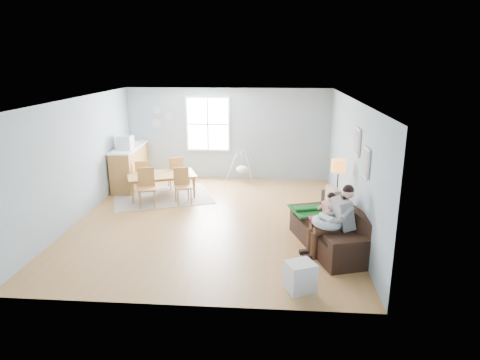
# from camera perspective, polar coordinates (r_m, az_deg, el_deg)

# --- Properties ---
(room) EXTENTS (8.40, 9.40, 3.90)m
(room) POSITION_cam_1_polar(r_m,az_deg,el_deg) (9.15, -3.90, 8.98)
(room) COLOR #AE723E
(window) EXTENTS (1.32, 0.08, 1.62)m
(window) POSITION_cam_1_polar(r_m,az_deg,el_deg) (12.74, -4.30, 7.45)
(window) COLOR silver
(window) RESTS_ON room
(pictures) EXTENTS (0.05, 1.34, 0.74)m
(pictures) POSITION_cam_1_polar(r_m,az_deg,el_deg) (8.28, 15.88, 3.66)
(pictures) COLOR silver
(pictures) RESTS_ON room
(wall_plates) EXTENTS (0.67, 0.02, 0.66)m
(wall_plates) POSITION_cam_1_polar(r_m,az_deg,el_deg) (13.01, -10.49, 8.20)
(wall_plates) COLOR #A0B3C1
(wall_plates) RESTS_ON room
(sofa) EXTENTS (1.48, 2.25, 0.84)m
(sofa) POSITION_cam_1_polar(r_m,az_deg,el_deg) (8.44, 12.31, -6.93)
(sofa) COLOR black
(sofa) RESTS_ON room
(green_throw) EXTENTS (1.14, 1.03, 0.04)m
(green_throw) POSITION_cam_1_polar(r_m,az_deg,el_deg) (8.91, 10.04, -3.93)
(green_throw) COLOR #135622
(green_throw) RESTS_ON sofa
(beige_pillow) EXTENTS (0.26, 0.54, 0.52)m
(beige_pillow) POSITION_cam_1_polar(r_m,az_deg,el_deg) (8.82, 12.26, -2.61)
(beige_pillow) COLOR beige
(beige_pillow) RESTS_ON sofa
(father) EXTENTS (1.00, 0.59, 1.35)m
(father) POSITION_cam_1_polar(r_m,az_deg,el_deg) (7.98, 12.53, -5.02)
(father) COLOR gray
(father) RESTS_ON sofa
(nursing_pillow) EXTENTS (0.65, 0.64, 0.22)m
(nursing_pillow) POSITION_cam_1_polar(r_m,az_deg,el_deg) (7.94, 11.49, -5.59)
(nursing_pillow) COLOR #ACBDD7
(nursing_pillow) RESTS_ON father
(infant) EXTENTS (0.27, 0.35, 0.13)m
(infant) POSITION_cam_1_polar(r_m,az_deg,el_deg) (7.94, 11.37, -5.00)
(infant) COLOR silver
(infant) RESTS_ON nursing_pillow
(toddler) EXTENTS (0.56, 0.40, 0.83)m
(toddler) POSITION_cam_1_polar(r_m,az_deg,el_deg) (8.43, 11.42, -3.90)
(toddler) COLOR silver
(toddler) RESTS_ON sofa
(floor_lamp) EXTENTS (0.30, 0.30, 1.49)m
(floor_lamp) POSITION_cam_1_polar(r_m,az_deg,el_deg) (9.20, 12.96, 1.10)
(floor_lamp) COLOR black
(floor_lamp) RESTS_ON room
(storage_cube) EXTENTS (0.54, 0.52, 0.47)m
(storage_cube) POSITION_cam_1_polar(r_m,az_deg,el_deg) (6.91, 7.95, -12.64)
(storage_cube) COLOR silver
(storage_cube) RESTS_ON room
(rug) EXTENTS (2.97, 2.63, 0.01)m
(rug) POSITION_cam_1_polar(r_m,az_deg,el_deg) (11.47, -10.26, -2.18)
(rug) COLOR gray
(rug) RESTS_ON room
(dining_table) EXTENTS (1.96, 1.53, 0.61)m
(dining_table) POSITION_cam_1_polar(r_m,az_deg,el_deg) (11.38, -10.34, -0.75)
(dining_table) COLOR brown
(dining_table) RESTS_ON rug
(chair_sw) EXTENTS (0.53, 0.53, 0.95)m
(chair_sw) POSITION_cam_1_polar(r_m,az_deg,el_deg) (10.71, -12.36, -0.62)
(chair_sw) COLOR #A16E37
(chair_sw) RESTS_ON rug
(chair_se) EXTENTS (0.53, 0.53, 0.89)m
(chair_se) POSITION_cam_1_polar(r_m,az_deg,el_deg) (10.80, -7.71, -0.45)
(chair_se) COLOR #A16E37
(chair_se) RESTS_ON rug
(chair_nw) EXTENTS (0.50, 0.50, 0.88)m
(chair_nw) POSITION_cam_1_polar(r_m,az_deg,el_deg) (11.89, -12.86, 0.78)
(chair_nw) COLOR #A16E37
(chair_nw) RESTS_ON rug
(chair_ne) EXTENTS (0.55, 0.55, 0.92)m
(chair_ne) POSITION_cam_1_polar(r_m,az_deg,el_deg) (11.96, -8.58, 1.23)
(chair_ne) COLOR #A16E37
(chair_ne) RESTS_ON rug
(counter) EXTENTS (0.67, 2.06, 1.14)m
(counter) POSITION_cam_1_polar(r_m,az_deg,el_deg) (12.52, -14.41, 1.84)
(counter) COLOR brown
(counter) RESTS_ON room
(monitor) EXTENTS (0.39, 0.37, 0.37)m
(monitor) POSITION_cam_1_polar(r_m,az_deg,el_deg) (12.00, -15.10, 4.86)
(monitor) COLOR silver
(monitor) RESTS_ON counter
(baby_swing) EXTENTS (0.98, 0.99, 0.89)m
(baby_swing) POSITION_cam_1_polar(r_m,az_deg,el_deg) (12.52, 0.27, 1.50)
(baby_swing) COLOR silver
(baby_swing) RESTS_ON room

